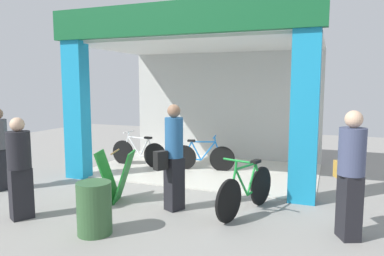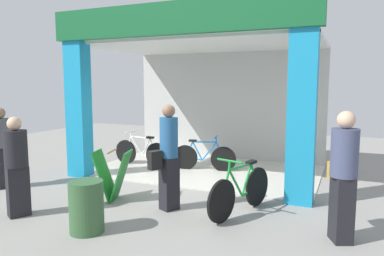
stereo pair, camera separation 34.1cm
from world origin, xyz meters
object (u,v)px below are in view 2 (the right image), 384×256
Objects in this scene: pedestrian_0 at (168,156)px; pedestrian_1 at (3,147)px; bicycle_parked_0 at (241,191)px; sandwich_board_sign at (113,175)px; pedestrian_3 at (17,165)px; pedestrian_2 at (343,174)px; bicycle_inside_0 at (204,157)px; trash_bin at (86,207)px; bicycle_inside_1 at (141,152)px.

pedestrian_0 is 1.08× the size of pedestrian_1.
bicycle_parked_0 is 2.36m from sandwich_board_sign.
pedestrian_3 is (-2.09, -1.24, -0.08)m from pedestrian_0.
bicycle_parked_0 is 1.01× the size of pedestrian_1.
bicycle_parked_0 is at bearing 6.56° from sandwich_board_sign.
bicycle_parked_0 is 1.34m from pedestrian_0.
pedestrian_2 is 4.94m from pedestrian_3.
pedestrian_3 is (1.62, -1.07, -0.02)m from pedestrian_1.
pedestrian_1 is at bearing -137.28° from bicycle_inside_0.
pedestrian_2 reaches higher than bicycle_inside_0.
pedestrian_3 reaches higher than trash_bin.
bicycle_inside_0 is at bearing 42.72° from pedestrian_1.
pedestrian_1 is 6.44m from pedestrian_2.
pedestrian_0 reaches higher than pedestrian_1.
pedestrian_2 is at bearing -3.09° from sandwich_board_sign.
bicycle_inside_1 is 0.99× the size of pedestrian_1.
bicycle_parked_0 is 1.78× the size of sandwich_board_sign.
pedestrian_0 is at bearing 30.54° from pedestrian_3.
pedestrian_0 is at bearing -165.88° from bicycle_parked_0.
trash_bin is (1.45, -0.09, -0.46)m from pedestrian_3.
pedestrian_1 is at bearing -118.39° from bicycle_inside_1.
trash_bin is (-0.17, -4.15, 0.03)m from bicycle_inside_0.
bicycle_inside_0 is at bearing 76.30° from sandwich_board_sign.
bicycle_parked_0 is 2.22× the size of trash_bin.
pedestrian_2 reaches higher than trash_bin.
bicycle_parked_0 reaches higher than bicycle_inside_1.
pedestrian_0 is 2.38× the size of trash_bin.
pedestrian_2 is 1.10× the size of pedestrian_3.
pedestrian_3 reaches higher than bicycle_inside_1.
pedestrian_0 is 2.73m from pedestrian_2.
pedestrian_3 is (-4.82, -1.05, -0.09)m from pedestrian_2.
trash_bin is at bearing -20.67° from pedestrian_1.
trash_bin is at bearing -138.43° from bicycle_parked_0.
trash_bin is (0.51, -1.35, -0.09)m from sandwich_board_sign.
pedestrian_0 is 3.72m from pedestrian_1.
sandwich_board_sign is at bearing 4.31° from pedestrian_1.
bicycle_inside_0 is 0.95× the size of bicycle_inside_1.
pedestrian_1 is 1.94m from pedestrian_3.
pedestrian_1 is (-2.56, -0.19, 0.39)m from sandwich_board_sign.
bicycle_parked_0 reaches higher than sandwich_board_sign.
pedestrian_2 is 2.36× the size of trash_bin.
bicycle_inside_0 is at bearing 99.51° from pedestrian_0.
bicycle_inside_0 is 0.87× the size of pedestrian_2.
pedestrian_3 is at bearing -154.93° from bicycle_parked_0.
bicycle_parked_0 reaches higher than bicycle_inside_0.
sandwich_board_sign is 1.25× the size of trash_bin.
pedestrian_3 is 2.15× the size of trash_bin.
pedestrian_1 reaches higher than bicycle_inside_0.
pedestrian_3 is (0.08, -3.92, 0.48)m from bicycle_inside_1.
pedestrian_0 is 1.57m from trash_bin.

